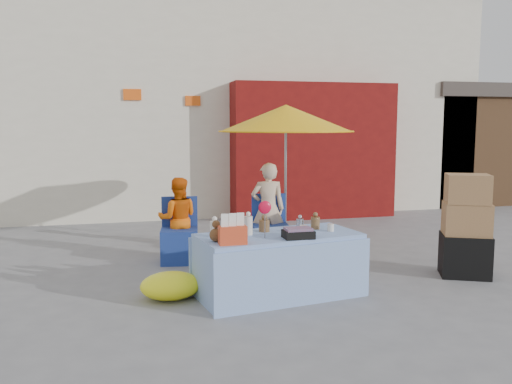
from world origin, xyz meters
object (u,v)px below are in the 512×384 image
object	(u,v)px
chair_right	(270,238)
vendor_beige	(268,209)
vendor_orange	(178,219)
umbrella	(286,119)
box_stack	(466,230)
chair_left	(180,243)
market_table	(278,264)

from	to	relation	value
chair_right	vendor_beige	size ratio (longest dim) A/B	0.66
chair_right	vendor_orange	bearing A→B (deg)	-178.23
vendor_orange	umbrella	xyz separation A→B (m)	(1.55, 0.15, 1.33)
chair_right	box_stack	world-z (taller)	box_stack
chair_left	chair_right	world-z (taller)	same
market_table	umbrella	distance (m)	2.59
vendor_orange	vendor_beige	world-z (taller)	vendor_beige
chair_right	vendor_orange	xyz separation A→B (m)	(-1.25, 0.13, 0.30)
chair_left	vendor_orange	distance (m)	0.33
umbrella	chair_right	bearing A→B (deg)	-136.33
market_table	box_stack	xyz separation A→B (m)	(2.39, 0.18, 0.23)
vendor_beige	umbrella	world-z (taller)	umbrella
box_stack	chair_left	bearing A→B (deg)	155.30
chair_right	vendor_orange	world-z (taller)	vendor_orange
vendor_orange	box_stack	distance (m)	3.65
vendor_beige	chair_left	bearing A→B (deg)	14.04
vendor_beige	box_stack	distance (m)	2.59
box_stack	chair_right	bearing A→B (deg)	143.26
vendor_beige	umbrella	xyz separation A→B (m)	(0.30, 0.15, 1.25)
vendor_orange	vendor_beige	bearing A→B (deg)	-172.11
market_table	vendor_beige	xyz separation A→B (m)	(0.38, 1.81, 0.30)
chair_right	vendor_orange	size ratio (longest dim) A/B	0.76
umbrella	chair_left	bearing A→B (deg)	-169.59
chair_left	umbrella	size ratio (longest dim) A/B	0.41
market_table	vendor_beige	size ratio (longest dim) A/B	1.43
umbrella	vendor_beige	bearing A→B (deg)	-153.43
market_table	vendor_beige	distance (m)	1.87
chair_right	box_stack	xyz separation A→B (m)	(2.01, -1.50, 0.31)
market_table	box_stack	bearing A→B (deg)	-5.26
box_stack	vendor_orange	bearing A→B (deg)	153.39
chair_left	umbrella	bearing A→B (deg)	18.30
chair_left	umbrella	world-z (taller)	umbrella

